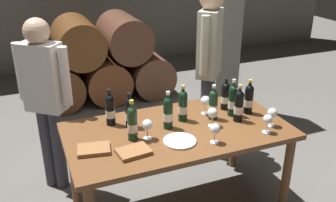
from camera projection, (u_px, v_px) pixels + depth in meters
name	position (u px, v px, depth m)	size (l,w,h in m)	color
barrel_stack	(103.00, 62.00, 5.17)	(1.86, 0.90, 1.15)	#4F2E15
stone_pillar	(225.00, 10.00, 4.45)	(0.32, 0.32, 2.60)	slate
dining_table	(178.00, 139.00, 2.90)	(1.70, 0.90, 0.76)	brown
wine_bottle_0	(132.00, 123.00, 2.66)	(0.07, 0.07, 0.31)	#19381E
wine_bottle_1	(249.00, 99.00, 3.07)	(0.07, 0.07, 0.29)	black
wine_bottle_2	(130.00, 112.00, 2.85)	(0.07, 0.07, 0.28)	black
wine_bottle_3	(225.00, 96.00, 3.15)	(0.07, 0.07, 0.28)	black
wine_bottle_4	(183.00, 105.00, 2.95)	(0.07, 0.07, 0.30)	black
wine_bottle_5	(168.00, 112.00, 2.83)	(0.07, 0.07, 0.30)	black
wine_bottle_6	(213.00, 104.00, 2.98)	(0.07, 0.07, 0.29)	#19381E
wine_bottle_7	(233.00, 100.00, 3.03)	(0.07, 0.07, 0.31)	black
wine_bottle_8	(239.00, 106.00, 2.94)	(0.07, 0.07, 0.31)	black
wine_bottle_9	(110.00, 109.00, 2.88)	(0.07, 0.07, 0.30)	black
wine_glass_0	(272.00, 113.00, 2.87)	(0.08, 0.08, 0.15)	white
wine_glass_1	(268.00, 120.00, 2.77)	(0.07, 0.07, 0.15)	white
wine_glass_2	(215.00, 129.00, 2.63)	(0.08, 0.08, 0.15)	white
wine_glass_3	(213.00, 113.00, 2.86)	(0.08, 0.08, 0.15)	white
wine_glass_4	(147.00, 125.00, 2.68)	(0.08, 0.08, 0.15)	white
wine_glass_5	(205.00, 101.00, 3.06)	(0.08, 0.08, 0.16)	white
tasting_notebook	(134.00, 152.00, 2.54)	(0.22, 0.16, 0.03)	#936038
leather_ledger	(94.00, 149.00, 2.56)	(0.22, 0.16, 0.03)	#936038
serving_plate	(180.00, 141.00, 2.68)	(0.24, 0.24, 0.01)	white
sommelier_presenting	(209.00, 57.00, 3.61)	(0.35, 0.39, 1.72)	#383842
taster_seated_left	(45.00, 92.00, 3.11)	(0.40, 0.34, 1.54)	#383842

